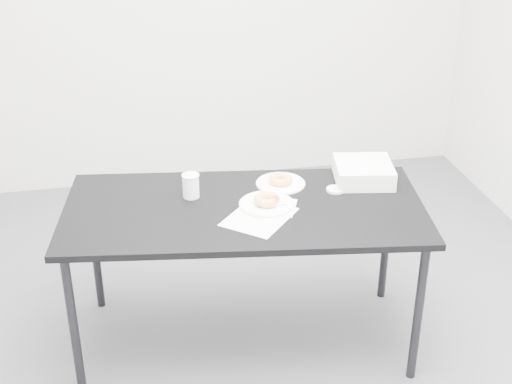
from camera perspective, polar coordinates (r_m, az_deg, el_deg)
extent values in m
plane|color=#4A4A4F|center=(3.61, -1.56, -12.46)|extent=(4.00, 4.00, 0.00)
cube|color=black|center=(3.27, -0.95, -1.41)|extent=(1.74, 0.99, 0.03)
cylinder|color=black|center=(3.26, -14.39, -10.31)|extent=(0.04, 0.04, 0.72)
cylinder|color=black|center=(3.79, -12.77, -4.37)|extent=(0.04, 0.04, 0.72)
cylinder|color=black|center=(3.31, 12.85, -9.44)|extent=(0.04, 0.04, 0.72)
cylinder|color=black|center=(3.83, 10.37, -3.72)|extent=(0.04, 0.04, 0.72)
cube|color=white|center=(3.17, 0.27, -2.00)|extent=(0.39, 0.40, 0.00)
cube|color=green|center=(3.25, 1.58, -1.15)|extent=(0.07, 0.07, 0.00)
cylinder|color=#0E899C|center=(3.24, 1.24, -1.19)|extent=(0.15, 0.02, 0.01)
cube|color=white|center=(3.25, 1.59, -1.19)|extent=(0.23, 0.23, 0.00)
cylinder|color=white|center=(3.27, 0.86, -0.97)|extent=(0.25, 0.25, 0.01)
torus|color=#E59648|center=(3.26, 0.86, -0.61)|extent=(0.16, 0.16, 0.04)
cylinder|color=white|center=(3.47, 1.98, 0.69)|extent=(0.24, 0.24, 0.01)
torus|color=#E59648|center=(3.46, 1.98, 1.01)|extent=(0.12, 0.12, 0.04)
cylinder|color=white|center=(3.33, -5.23, 0.50)|extent=(0.08, 0.08, 0.12)
cylinder|color=silver|center=(3.42, 6.37, 0.18)|extent=(0.09, 0.09, 0.01)
cube|color=white|center=(3.52, 8.59, 1.60)|extent=(0.32, 0.32, 0.09)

